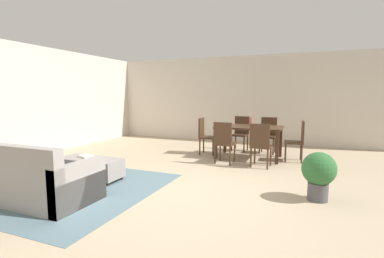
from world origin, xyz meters
TOP-DOWN VIEW (x-y plane):
  - ground_plane at (0.00, 0.00)m, footprint 10.80×10.80m
  - wall_back at (0.00, 5.00)m, footprint 9.00×0.12m
  - wall_left at (-4.50, 0.50)m, footprint 0.12×11.00m
  - area_rug at (-1.88, -0.61)m, footprint 3.00×2.80m
  - couch at (-1.97, -1.20)m, footprint 2.07×0.90m
  - ottoman_table at (-1.78, -0.08)m, footprint 1.15×0.48m
  - dining_table at (0.48, 2.75)m, footprint 1.51×0.93m
  - dining_chair_near_left at (0.10, 1.94)m, footprint 0.42×0.42m
  - dining_chair_near_right at (0.88, 1.91)m, footprint 0.42×0.42m
  - dining_chair_far_left at (0.10, 3.60)m, footprint 0.43×0.43m
  - dining_chair_far_right at (0.83, 3.54)m, footprint 0.41×0.41m
  - dining_chair_head_east at (1.58, 2.80)m, footprint 0.43×0.43m
  - dining_chair_head_west at (-0.63, 2.77)m, footprint 0.43×0.43m
  - vase_centerpiece at (0.53, 2.73)m, footprint 0.08×0.08m
  - book_on_ottoman at (-1.91, -0.03)m, footprint 0.31×0.27m
  - potted_plant at (1.94, 0.35)m, footprint 0.47×0.47m

SIDE VIEW (x-z plane):
  - ground_plane at x=0.00m, z-range 0.00..0.00m
  - area_rug at x=-1.88m, z-range 0.00..0.01m
  - ottoman_table at x=-1.78m, z-range 0.03..0.41m
  - couch at x=-1.97m, z-range -0.14..0.72m
  - book_on_ottoman at x=-1.91m, z-range 0.38..0.42m
  - potted_plant at x=1.94m, z-range 0.06..0.76m
  - dining_chair_near_left at x=0.10m, z-range 0.06..0.98m
  - dining_chair_near_right at x=0.88m, z-range 0.06..0.98m
  - dining_chair_far_left at x=0.10m, z-range 0.06..0.98m
  - dining_chair_far_right at x=0.83m, z-range 0.06..0.98m
  - dining_chair_head_east at x=1.58m, z-range 0.06..0.98m
  - dining_chair_head_west at x=-0.63m, z-range 0.06..0.98m
  - dining_table at x=0.48m, z-range 0.28..1.04m
  - vase_centerpiece at x=0.53m, z-range 0.76..0.97m
  - wall_back at x=0.00m, z-range 0.00..2.70m
  - wall_left at x=-4.50m, z-range 0.00..2.70m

